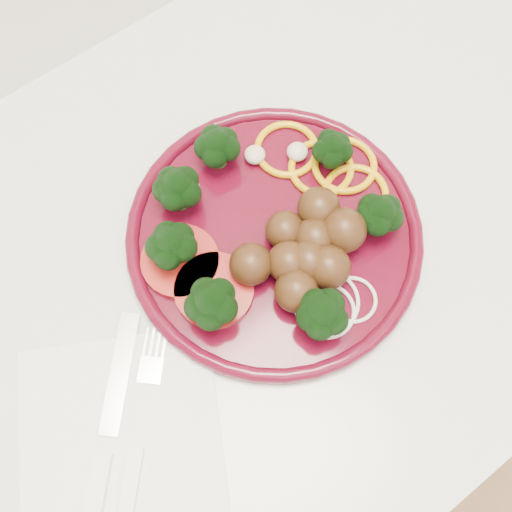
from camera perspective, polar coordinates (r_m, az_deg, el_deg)
counter at (r=1.05m, az=-6.50°, el=-12.69°), size 2.40×0.60×0.90m
plate at (r=0.62m, az=1.81°, el=1.99°), size 0.29×0.29×0.06m
napkin at (r=0.60m, az=-11.97°, el=-15.29°), size 0.24×0.24×0.00m
knife at (r=0.59m, az=-13.46°, el=-17.29°), size 0.16×0.17×0.01m
fork at (r=0.59m, az=-10.83°, el=-18.06°), size 0.14×0.15×0.01m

